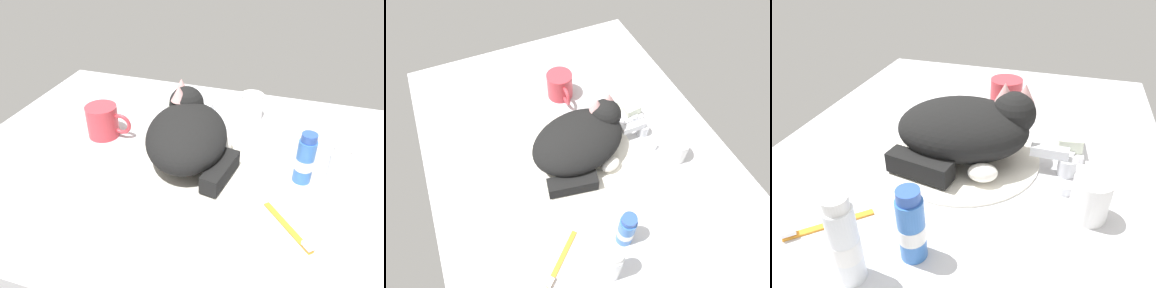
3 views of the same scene
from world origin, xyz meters
The scene contains 11 objects.
ground_plane centered at (0.00, 0.00, -1.50)cm, with size 110.00×82.50×3.00cm, color silver.
sink_basin centered at (0.00, 0.00, 0.50)cm, with size 31.71×31.71×0.99cm, color white.
faucet centered at (0.00, 19.95, 2.31)cm, with size 14.39×9.08×5.53cm.
cat centered at (-0.07, 1.12, 7.17)cm, with size 24.27×29.28×14.80cm.
coffee_mug centered at (-24.26, 4.16, 4.26)cm, with size 12.25×8.16×8.52cm.
rinse_cup centered at (11.00, 24.90, 3.75)cm, with size 6.30×6.30×7.50cm.
soap_dish centered at (-9.00, 21.02, 0.60)cm, with size 9.00×6.40×1.20cm, color white.
soap_bar centered at (-9.00, 21.02, 2.59)cm, with size 6.35×4.89×2.78cm, color silver.
toothpaste_bottle centered at (26.80, 0.51, 5.64)cm, with size 4.05×4.05×12.18cm.
mouthwash_bottle centered at (32.76, -6.04, 6.68)cm, with size 3.94×3.94×14.31cm.
toothbrush centered at (25.92, -15.73, 0.53)cm, with size 10.49×11.42×1.60cm.
Camera 3 is at (58.77, 17.77, 41.48)cm, focal length 32.89 mm.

